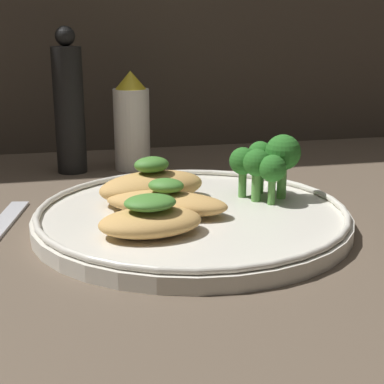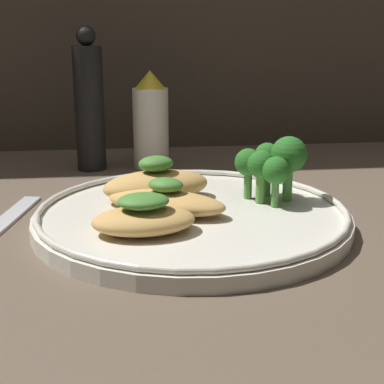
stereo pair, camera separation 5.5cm
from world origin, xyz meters
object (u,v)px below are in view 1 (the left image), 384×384
object	(u,v)px
broccoli_bunch	(267,160)
sauce_bottle	(132,123)
plate	(192,216)
pepper_grinder	(69,106)

from	to	relation	value
broccoli_bunch	sauce_bottle	distance (cm)	24.01
plate	sauce_bottle	xyz separation A→B (cm)	(-2.55, 24.18, 5.13)
broccoli_bunch	pepper_grinder	size ratio (longest dim) A/B	0.38
broccoli_bunch	pepper_grinder	distance (cm)	28.59
plate	pepper_grinder	world-z (taller)	pepper_grinder
plate	broccoli_bunch	bearing A→B (deg)	18.53
plate	sauce_bottle	distance (cm)	24.85
sauce_bottle	pepper_grinder	distance (cm)	8.20
plate	pepper_grinder	distance (cm)	27.37
plate	pepper_grinder	xyz separation A→B (cm)	(-10.40, 24.18, 7.49)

